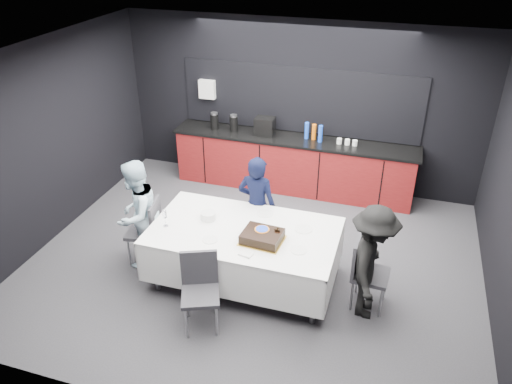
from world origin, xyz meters
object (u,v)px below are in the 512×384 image
at_px(champagne_flute, 165,215).
at_px(person_right, 372,263).
at_px(chair_near, 200,285).
at_px(person_center, 257,206).
at_px(plate_stack, 208,216).
at_px(person_left, 137,214).
at_px(chair_right, 365,268).
at_px(cake_assembly, 262,237).
at_px(party_table, 244,239).
at_px(chair_left, 149,227).

height_order(champagne_flute, person_right, person_right).
bearing_deg(chair_near, person_center, 82.82).
relative_size(plate_stack, person_left, 0.13).
height_order(chair_near, person_left, person_left).
bearing_deg(chair_right, chair_near, -153.42).
distance_m(cake_assembly, plate_stack, 0.84).
xyz_separation_m(chair_near, person_right, (1.81, 0.73, 0.19)).
xyz_separation_m(party_table, person_left, (-1.48, -0.02, 0.11)).
height_order(cake_assembly, person_center, person_center).
xyz_separation_m(plate_stack, champagne_flute, (-0.45, -0.30, 0.11)).
xyz_separation_m(party_table, champagne_flute, (-0.97, -0.20, 0.30)).
bearing_deg(person_center, person_left, 28.52).
xyz_separation_m(plate_stack, chair_near, (0.27, -0.96, -0.30)).
xyz_separation_m(party_table, chair_right, (1.50, 0.01, -0.11)).
distance_m(party_table, person_left, 1.48).
distance_m(chair_left, person_center, 1.48).
bearing_deg(champagne_flute, person_left, 160.23).
distance_m(chair_right, person_right, 0.24).
distance_m(cake_assembly, person_right, 1.30).
height_order(chair_near, person_right, person_right).
height_order(chair_left, person_center, person_center).
xyz_separation_m(person_center, person_left, (-1.43, -0.70, 0.02)).
distance_m(plate_stack, person_center, 0.75).
distance_m(champagne_flute, person_left, 0.57).
bearing_deg(plate_stack, champagne_flute, -146.12).
bearing_deg(party_table, person_left, -179.29).
xyz_separation_m(chair_left, chair_near, (1.12, -0.89, 0.00)).
xyz_separation_m(cake_assembly, plate_stack, (-0.79, 0.26, -0.01)).
bearing_deg(plate_stack, person_center, 51.20).
bearing_deg(chair_left, chair_near, -38.57).
distance_m(champagne_flute, chair_near, 1.06).
height_order(champagne_flute, chair_right, champagne_flute).
height_order(plate_stack, person_right, person_right).
xyz_separation_m(chair_near, person_left, (-1.24, 0.84, 0.21)).
bearing_deg(cake_assembly, person_right, 1.41).
xyz_separation_m(champagne_flute, chair_near, (0.73, -0.66, -0.40)).
bearing_deg(person_left, person_center, 120.41).
bearing_deg(cake_assembly, person_left, 175.55).
bearing_deg(chair_right, chair_left, 179.52).
relative_size(cake_assembly, chair_left, 0.57).
xyz_separation_m(plate_stack, person_right, (2.09, -0.23, -0.11)).
bearing_deg(person_center, party_table, 96.11).
bearing_deg(person_left, person_right, 92.28).
bearing_deg(person_left, plate_stack, 101.40).
bearing_deg(party_table, person_right, -4.47).
relative_size(plate_stack, chair_near, 0.21).
distance_m(cake_assembly, chair_left, 1.68).
height_order(chair_left, chair_right, same).
bearing_deg(chair_left, party_table, -1.57).
bearing_deg(champagne_flute, cake_assembly, 2.14).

